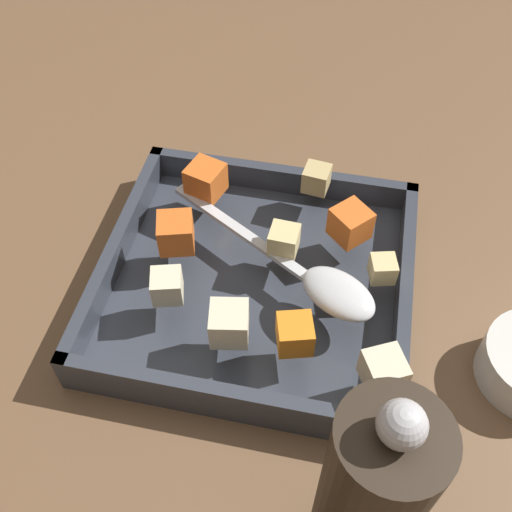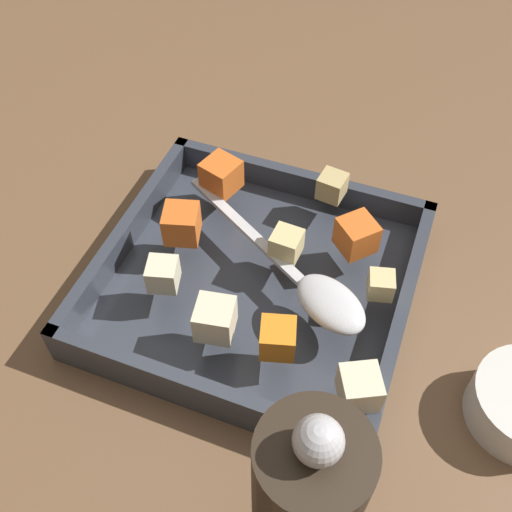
# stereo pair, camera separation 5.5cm
# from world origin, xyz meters

# --- Properties ---
(ground_plane) EXTENTS (4.00, 4.00, 0.00)m
(ground_plane) POSITION_xyz_m (0.00, 0.00, 0.00)
(ground_plane) COLOR brown
(baking_dish) EXTENTS (0.29, 0.28, 0.05)m
(baking_dish) POSITION_xyz_m (0.01, 0.01, 0.01)
(baking_dish) COLOR #333842
(baking_dish) RESTS_ON ground_plane
(carrot_chunk_corner_se) EXTENTS (0.04, 0.04, 0.03)m
(carrot_chunk_corner_se) POSITION_xyz_m (0.06, -0.07, 0.06)
(carrot_chunk_corner_se) COLOR orange
(carrot_chunk_corner_se) RESTS_ON baking_dish
(carrot_chunk_heap_side) EXTENTS (0.05, 0.05, 0.03)m
(carrot_chunk_heap_side) POSITION_xyz_m (0.09, 0.06, 0.06)
(carrot_chunk_heap_side) COLOR orange
(carrot_chunk_heap_side) RESTS_ON baking_dish
(carrot_chunk_mid_left) EXTENTS (0.04, 0.04, 0.03)m
(carrot_chunk_mid_left) POSITION_xyz_m (-0.06, 0.09, 0.06)
(carrot_chunk_mid_left) COLOR orange
(carrot_chunk_mid_left) RESTS_ON baking_dish
(carrot_chunk_near_right) EXTENTS (0.04, 0.04, 0.03)m
(carrot_chunk_near_right) POSITION_xyz_m (-0.07, 0.01, 0.06)
(carrot_chunk_near_right) COLOR orange
(carrot_chunk_near_right) RESTS_ON baking_dish
(potato_chunk_far_left) EXTENTS (0.04, 0.04, 0.03)m
(potato_chunk_far_left) POSITION_xyz_m (0.13, -0.09, 0.06)
(potato_chunk_far_left) COLOR beige
(potato_chunk_far_left) RESTS_ON baking_dish
(potato_chunk_heap_top) EXTENTS (0.03, 0.03, 0.03)m
(potato_chunk_heap_top) POSITION_xyz_m (0.05, 0.12, 0.06)
(potato_chunk_heap_top) COLOR tan
(potato_chunk_heap_top) RESTS_ON baking_dish
(potato_chunk_back_center) EXTENTS (0.04, 0.04, 0.03)m
(potato_chunk_back_center) POSITION_xyz_m (0.00, -0.07, 0.06)
(potato_chunk_back_center) COLOR beige
(potato_chunk_back_center) RESTS_ON baking_dish
(potato_chunk_near_spoon) EXTENTS (0.03, 0.03, 0.03)m
(potato_chunk_near_spoon) POSITION_xyz_m (0.03, 0.03, 0.06)
(potato_chunk_near_spoon) COLOR #E0CC89
(potato_chunk_near_spoon) RESTS_ON baking_dish
(potato_chunk_corner_sw) EXTENTS (0.03, 0.03, 0.02)m
(potato_chunk_corner_sw) POSITION_xyz_m (0.12, 0.01, 0.06)
(potato_chunk_corner_sw) COLOR #E0CC89
(potato_chunk_corner_sw) RESTS_ON baking_dish
(potato_chunk_near_left) EXTENTS (0.03, 0.03, 0.03)m
(potato_chunk_near_left) POSITION_xyz_m (-0.06, -0.05, 0.06)
(potato_chunk_near_left) COLOR beige
(potato_chunk_near_left) RESTS_ON baking_dish
(serving_spoon) EXTENTS (0.22, 0.15, 0.02)m
(serving_spoon) POSITION_xyz_m (0.07, -0.01, 0.05)
(serving_spoon) COLOR silver
(serving_spoon) RESTS_ON baking_dish
(pepper_mill) EXTENTS (0.06, 0.06, 0.24)m
(pepper_mill) POSITION_xyz_m (0.12, -0.21, 0.11)
(pepper_mill) COLOR #2D2319
(pepper_mill) RESTS_ON ground_plane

